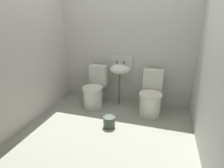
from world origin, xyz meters
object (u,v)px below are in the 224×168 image
object	(u,v)px
toilet_left	(95,90)
bucket	(109,121)
sink	(120,69)
toilet_right	(151,97)

from	to	relation	value
toilet_left	bucket	size ratio (longest dim) A/B	3.82
toilet_left	sink	xyz separation A→B (m)	(0.47, 0.19, 0.43)
toilet_left	toilet_right	world-z (taller)	same
toilet_left	bucket	distance (m)	0.87
toilet_right	toilet_left	bearing A→B (deg)	1.25
toilet_left	bucket	world-z (taller)	toilet_left
toilet_right	bucket	xyz separation A→B (m)	(-0.59, -0.67, -0.22)
toilet_right	sink	bearing A→B (deg)	-15.20
toilet_left	sink	world-z (taller)	sink
sink	bucket	xyz separation A→B (m)	(0.05, -0.86, -0.66)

